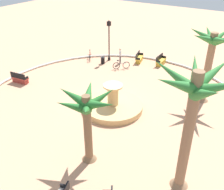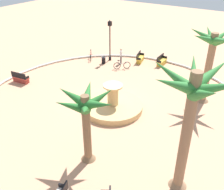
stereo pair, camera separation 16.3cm
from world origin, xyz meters
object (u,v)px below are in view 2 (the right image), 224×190
palm_tree_mid_plaza (86,112)px  person_cyclist_helmet (121,55)px  bench_north (162,62)px  bench_west (21,79)px  trash_bin (104,60)px  fountain (113,106)px  bicycle_by_lamppost (122,65)px  lamppost (110,37)px  palm_tree_by_curb (192,105)px  bench_east (140,59)px  bicycle_red_frame (91,56)px  palm_tree_near_fountain (211,52)px

palm_tree_mid_plaza → person_cyclist_helmet: bearing=-65.9°
bench_north → person_cyclist_helmet: size_ratio=0.97×
bench_west → trash_bin: (-3.70, -7.64, 0.04)m
fountain → bicycle_by_lamppost: size_ratio=3.38×
fountain → bench_north: fountain is taller
trash_bin → bicycle_by_lamppost: size_ratio=0.56×
fountain → lamppost: size_ratio=1.03×
palm_tree_by_curb → fountain: bearing=-32.2°
fountain → bench_east: size_ratio=2.63×
palm_tree_mid_plaza → person_cyclist_helmet: 14.45m
palm_tree_mid_plaza → bench_north: 15.44m
lamppost → bench_west: bearing=67.0°
bench_east → bicycle_red_frame: bench_east is taller
palm_tree_by_curb → bench_east: bearing=-55.5°
trash_bin → palm_tree_near_fountain: bearing=169.7°
palm_tree_by_curb → bench_north: size_ratio=4.11×
palm_tree_mid_plaza → bench_west: (11.04, -4.41, -2.86)m
palm_tree_near_fountain → bicycle_by_lamppost: size_ratio=4.37×
palm_tree_near_fountain → palm_tree_by_curb: size_ratio=0.86×
palm_tree_near_fountain → bench_west: size_ratio=3.45×
bench_north → bicycle_red_frame: bench_north is taller
bench_north → person_cyclist_helmet: (3.67, 1.99, 0.58)m
palm_tree_by_curb → bicycle_red_frame: size_ratio=4.60×
bench_north → person_cyclist_helmet: person_cyclist_helmet is taller
palm_tree_near_fountain → bench_north: size_ratio=3.55×
bench_east → bicycle_by_lamppost: 2.71m
fountain → bicycle_red_frame: fountain is taller
bench_east → person_cyclist_helmet: 2.16m
palm_tree_near_fountain → bicycle_red_frame: bearing=-9.9°
bench_west → trash_bin: 8.49m
bicycle_red_frame → palm_tree_mid_plaza: bearing=126.8°
trash_bin → bicycle_by_lamppost: (-2.32, 0.14, -0.00)m
bench_west → bicycle_red_frame: bench_west is taller
bench_north → trash_bin: (5.19, 2.98, 0.04)m
bench_west → bicycle_by_lamppost: bearing=-128.8°
lamppost → person_cyclist_helmet: (-1.49, 0.18, -1.57)m
bicycle_by_lamppost → palm_tree_near_fountain: bearing=167.9°
fountain → palm_tree_by_curb: size_ratio=0.67×
person_cyclist_helmet → bench_west: bearing=58.8°
palm_tree_near_fountain → bench_north: palm_tree_near_fountain is taller
fountain → person_cyclist_helmet: bearing=-62.4°
palm_tree_mid_plaza → trash_bin: bearing=-58.6°
palm_tree_mid_plaza → lamppost: size_ratio=1.03×
bench_west → person_cyclist_helmet: (-5.22, -8.62, 0.58)m
trash_bin → bicycle_red_frame: bearing=-7.6°
fountain → bench_west: bearing=4.6°
palm_tree_by_curb → bicycle_by_lamppost: bearing=-47.7°
palm_tree_near_fountain → lamppost: size_ratio=1.33×
bench_north → bicycle_by_lamppost: size_ratio=1.23×
person_cyclist_helmet → palm_tree_near_fountain: bearing=162.4°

